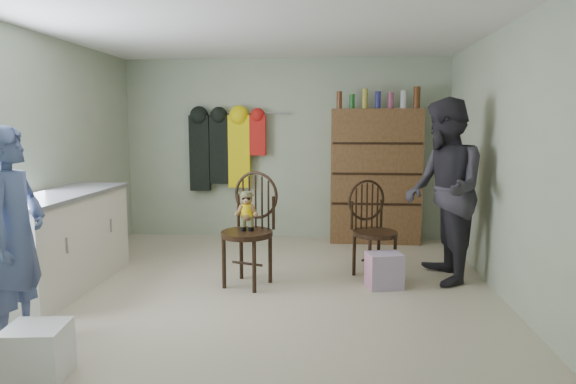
# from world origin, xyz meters

# --- Properties ---
(ground_plane) EXTENTS (5.00, 5.00, 0.00)m
(ground_plane) POSITION_xyz_m (0.00, 0.00, 0.00)
(ground_plane) COLOR beige
(ground_plane) RESTS_ON ground
(room_walls) EXTENTS (5.00, 5.00, 5.00)m
(room_walls) POSITION_xyz_m (0.00, 0.53, 1.58)
(room_walls) COLOR #A7B194
(room_walls) RESTS_ON ground
(counter) EXTENTS (0.64, 1.86, 0.94)m
(counter) POSITION_xyz_m (-1.95, 0.00, 0.47)
(counter) COLOR silver
(counter) RESTS_ON ground
(plastic_tub) EXTENTS (0.40, 0.39, 0.34)m
(plastic_tub) POSITION_xyz_m (-1.17, -1.75, 0.17)
(plastic_tub) COLOR white
(plastic_tub) RESTS_ON ground
(chair_front) EXTENTS (0.64, 0.64, 1.13)m
(chair_front) POSITION_xyz_m (-0.14, 0.29, 0.63)
(chair_front) COLOR black
(chair_front) RESTS_ON ground
(chair_far) EXTENTS (0.61, 0.61, 1.02)m
(chair_far) POSITION_xyz_m (1.09, 0.66, 0.55)
(chair_far) COLOR black
(chair_far) RESTS_ON ground
(striped_bag) EXTENTS (0.38, 0.33, 0.35)m
(striped_bag) POSITION_xyz_m (1.19, 0.28, 0.17)
(striped_bag) COLOR pink
(striped_bag) RESTS_ON ground
(person_left) EXTENTS (0.42, 0.61, 1.59)m
(person_left) POSITION_xyz_m (-1.58, -1.25, 0.79)
(person_left) COLOR #44527E
(person_left) RESTS_ON ground
(person_right) EXTENTS (0.75, 0.94, 1.86)m
(person_right) POSITION_xyz_m (1.79, 0.56, 0.93)
(person_right) COLOR #2D2B33
(person_right) RESTS_ON ground
(dresser) EXTENTS (1.20, 0.39, 2.08)m
(dresser) POSITION_xyz_m (1.25, 2.30, 0.91)
(dresser) COLOR brown
(dresser) RESTS_ON ground
(coat_rack) EXTENTS (1.42, 0.12, 1.09)m
(coat_rack) POSITION_xyz_m (-0.83, 2.38, 1.25)
(coat_rack) COLOR #99999E
(coat_rack) RESTS_ON ground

